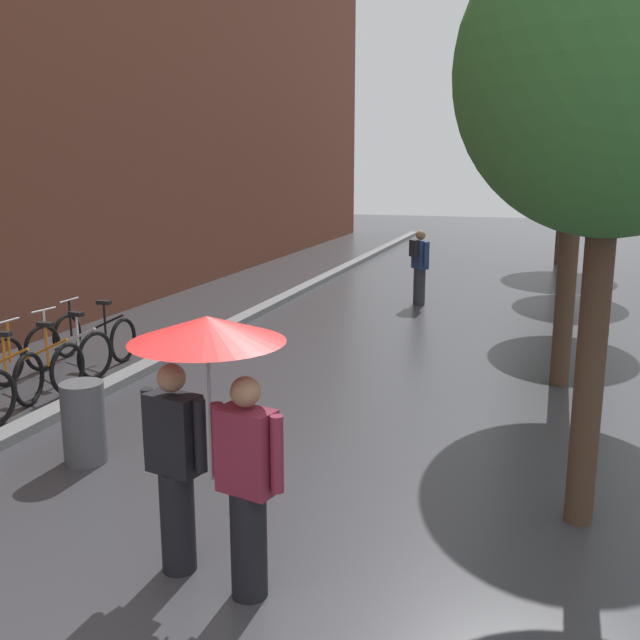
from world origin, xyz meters
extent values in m
plane|color=#38383D|center=(0.00, 0.00, 0.00)|extent=(80.00, 80.00, 0.00)
cube|color=slate|center=(-3.20, 10.00, 0.06)|extent=(0.30, 36.00, 0.12)
cylinder|color=#473323|center=(2.80, 2.33, 1.38)|extent=(0.24, 0.24, 2.76)
ellipsoid|color=#387533|center=(2.80, 2.33, 3.71)|extent=(2.43, 2.43, 2.53)
cylinder|color=#473323|center=(2.69, 6.42, 1.42)|extent=(0.26, 0.26, 2.84)
ellipsoid|color=#235623|center=(2.69, 6.42, 4.04)|extent=(2.54, 2.54, 3.21)
cylinder|color=#473323|center=(2.79, 10.74, 1.15)|extent=(0.20, 0.20, 2.30)
ellipsoid|color=#387533|center=(2.79, 10.74, 3.23)|extent=(2.30, 2.30, 2.50)
cylinder|color=#473323|center=(3.01, 15.35, 1.26)|extent=(0.26, 0.26, 2.51)
ellipsoid|color=#235623|center=(3.01, 15.35, 3.55)|extent=(2.38, 2.38, 2.77)
cylinder|color=#473323|center=(2.82, 19.61, 1.53)|extent=(0.28, 0.28, 3.06)
ellipsoid|color=#387533|center=(2.82, 19.61, 4.20)|extent=(2.94, 2.94, 3.04)
torus|color=black|center=(-3.77, 3.45, 0.35)|extent=(0.16, 0.70, 0.70)
cylinder|color=orange|center=(-4.08, 3.41, 0.62)|extent=(0.04, 0.04, 0.55)
cube|color=black|center=(-4.08, 3.41, 0.93)|extent=(0.23, 0.13, 0.06)
torus|color=black|center=(-4.63, 4.05, 0.35)|extent=(0.07, 0.70, 0.70)
torus|color=black|center=(-3.61, 4.03, 0.35)|extent=(0.07, 0.70, 0.70)
cylinder|color=orange|center=(-4.02, 4.04, 0.55)|extent=(0.88, 0.05, 0.43)
cylinder|color=orange|center=(-3.92, 4.03, 0.62)|extent=(0.04, 0.04, 0.55)
cube|color=black|center=(-3.92, 4.03, 0.93)|extent=(0.22, 0.10, 0.06)
cylinder|color=orange|center=(-4.55, 4.05, 0.64)|extent=(0.04, 0.04, 0.58)
cylinder|color=#9E9EA3|center=(-4.55, 4.05, 0.93)|extent=(0.04, 0.46, 0.03)
torus|color=black|center=(-4.66, 4.85, 0.35)|extent=(0.16, 0.70, 0.70)
torus|color=black|center=(-3.65, 4.70, 0.35)|extent=(0.16, 0.70, 0.70)
cylinder|color=silver|center=(-4.05, 4.76, 0.55)|extent=(0.88, 0.16, 0.43)
cylinder|color=silver|center=(-3.95, 4.75, 0.62)|extent=(0.04, 0.04, 0.55)
cube|color=black|center=(-3.95, 4.75, 0.93)|extent=(0.23, 0.13, 0.06)
cylinder|color=silver|center=(-4.58, 4.84, 0.64)|extent=(0.04, 0.04, 0.58)
cylinder|color=#9E9EA3|center=(-4.58, 4.84, 0.93)|extent=(0.09, 0.46, 0.03)
torus|color=black|center=(-4.80, 5.62, 0.35)|extent=(0.06, 0.70, 0.70)
torus|color=black|center=(-3.78, 5.62, 0.35)|extent=(0.06, 0.70, 0.70)
cylinder|color=black|center=(-4.19, 5.62, 0.55)|extent=(0.88, 0.04, 0.43)
cylinder|color=black|center=(-4.09, 5.62, 0.62)|extent=(0.04, 0.04, 0.55)
cube|color=black|center=(-4.09, 5.62, 0.93)|extent=(0.22, 0.10, 0.06)
cylinder|color=black|center=(-4.72, 5.62, 0.64)|extent=(0.04, 0.04, 0.58)
cylinder|color=#9E9EA3|center=(-4.72, 5.62, 0.93)|extent=(0.03, 0.46, 0.03)
cylinder|color=black|center=(-0.12, 0.62, 0.40)|extent=(0.26, 0.26, 0.80)
cube|color=black|center=(-0.12, 0.62, 1.09)|extent=(0.44, 0.31, 0.60)
sphere|color=#9E7051|center=(-0.12, 0.62, 1.52)|extent=(0.21, 0.21, 0.21)
cylinder|color=black|center=(-0.36, 0.68, 1.12)|extent=(0.09, 0.09, 0.54)
cylinder|color=black|center=(0.12, 0.56, 1.12)|extent=(0.09, 0.09, 0.54)
cylinder|color=black|center=(0.52, 0.47, 0.40)|extent=(0.26, 0.26, 0.80)
cube|color=maroon|center=(0.52, 0.47, 1.10)|extent=(0.44, 0.31, 0.60)
sphere|color=#9E7051|center=(0.52, 0.47, 1.52)|extent=(0.21, 0.21, 0.21)
cylinder|color=maroon|center=(0.28, 0.53, 1.13)|extent=(0.09, 0.09, 0.54)
cylinder|color=maroon|center=(0.76, 0.41, 1.13)|extent=(0.09, 0.09, 0.54)
cylinder|color=#9E9EA3|center=(0.21, 0.57, 1.32)|extent=(0.02, 0.02, 1.04)
cone|color=red|center=(0.21, 0.57, 1.91)|extent=(1.09, 1.09, 0.18)
cylinder|color=#4C4C51|center=(-2.02, 2.15, 0.42)|extent=(0.44, 0.44, 0.85)
cylinder|color=#2D2D33|center=(-0.19, 11.69, 0.40)|extent=(0.26, 0.26, 0.80)
cube|color=navy|center=(-0.19, 11.69, 1.10)|extent=(0.42, 0.45, 0.60)
sphere|color=#9E7051|center=(-0.19, 11.69, 1.53)|extent=(0.21, 0.21, 0.21)
cylinder|color=navy|center=(-0.35, 11.88, 1.13)|extent=(0.09, 0.09, 0.54)
cylinder|color=navy|center=(-0.04, 11.49, 1.13)|extent=(0.09, 0.09, 0.54)
cube|color=black|center=(-0.30, 11.60, 1.25)|extent=(0.27, 0.29, 0.36)
camera|label=1|loc=(2.38, -3.76, 3.01)|focal=40.24mm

